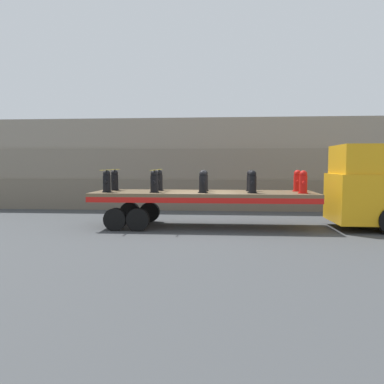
{
  "coord_description": "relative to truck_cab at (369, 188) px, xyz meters",
  "views": [
    {
      "loc": [
        0.73,
        -14.71,
        2.47
      ],
      "look_at": [
        -0.46,
        0.0,
        1.39
      ],
      "focal_mm": 35.0,
      "sensor_mm": 36.0,
      "label": 1
    }
  ],
  "objects": [
    {
      "name": "fire_hydrant_black_near_0",
      "position": [
        -10.03,
        -0.54,
        0.25
      ],
      "size": [
        0.37,
        0.55,
        0.86
      ],
      "color": "black",
      "rests_on": "flatbed_trailer"
    },
    {
      "name": "flatbed_trailer",
      "position": [
        -6.91,
        0.0,
        -0.44
      ],
      "size": [
        8.67,
        2.54,
        1.4
      ],
      "color": "brown",
      "rests_on": "ground_plane"
    },
    {
      "name": "rock_cliff",
      "position": [
        -6.3,
        6.75,
        0.92
      ],
      "size": [
        60.0,
        3.3,
        4.97
      ],
      "color": "#706656",
      "rests_on": "ground_plane"
    },
    {
      "name": "cargo_strap_rear",
      "position": [
        -10.03,
        0.0,
        0.7
      ],
      "size": [
        0.05,
        2.63,
        0.01
      ],
      "color": "yellow",
      "rests_on": "fire_hydrant_black_near_0"
    },
    {
      "name": "ground_plane",
      "position": [
        -6.3,
        0.0,
        -1.57
      ],
      "size": [
        120.0,
        120.0,
        0.0
      ],
      "primitive_type": "plane",
      "color": "#3F4244"
    },
    {
      "name": "cargo_strap_middle",
      "position": [
        -8.16,
        0.0,
        0.7
      ],
      "size": [
        0.05,
        2.63,
        0.01
      ],
      "color": "yellow",
      "rests_on": "fire_hydrant_black_near_1"
    },
    {
      "name": "fire_hydrant_red_far_4",
      "position": [
        -2.56,
        0.54,
        0.25
      ],
      "size": [
        0.37,
        0.55,
        0.86
      ],
      "color": "red",
      "rests_on": "flatbed_trailer"
    },
    {
      "name": "truck_cab",
      "position": [
        0.0,
        0.0,
        0.0
      ],
      "size": [
        2.62,
        2.6,
        3.21
      ],
      "color": "orange",
      "rests_on": "ground_plane"
    },
    {
      "name": "fire_hydrant_black_near_1",
      "position": [
        -8.16,
        -0.54,
        0.25
      ],
      "size": [
        0.37,
        0.55,
        0.86
      ],
      "color": "black",
      "rests_on": "flatbed_trailer"
    },
    {
      "name": "fire_hydrant_black_near_2",
      "position": [
        -6.3,
        -0.54,
        0.25
      ],
      "size": [
        0.37,
        0.55,
        0.86
      ],
      "color": "black",
      "rests_on": "flatbed_trailer"
    },
    {
      "name": "fire_hydrant_black_near_3",
      "position": [
        -4.43,
        -0.54,
        0.25
      ],
      "size": [
        0.37,
        0.55,
        0.86
      ],
      "color": "black",
      "rests_on": "flatbed_trailer"
    },
    {
      "name": "fire_hydrant_black_far_3",
      "position": [
        -4.43,
        0.54,
        0.25
      ],
      "size": [
        0.37,
        0.55,
        0.86
      ],
      "color": "black",
      "rests_on": "flatbed_trailer"
    },
    {
      "name": "fire_hydrant_black_far_2",
      "position": [
        -6.3,
        0.54,
        0.25
      ],
      "size": [
        0.37,
        0.55,
        0.86
      ],
      "color": "black",
      "rests_on": "flatbed_trailer"
    },
    {
      "name": "fire_hydrant_red_near_4",
      "position": [
        -2.56,
        -0.54,
        0.25
      ],
      "size": [
        0.37,
        0.55,
        0.86
      ],
      "color": "red",
      "rests_on": "flatbed_trailer"
    },
    {
      "name": "fire_hydrant_black_far_0",
      "position": [
        -10.03,
        0.54,
        0.25
      ],
      "size": [
        0.37,
        0.55,
        0.86
      ],
      "color": "black",
      "rests_on": "flatbed_trailer"
    },
    {
      "name": "fire_hydrant_black_far_1",
      "position": [
        -8.16,
        0.54,
        0.25
      ],
      "size": [
        0.37,
        0.55,
        0.86
      ],
      "color": "black",
      "rests_on": "flatbed_trailer"
    }
  ]
}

